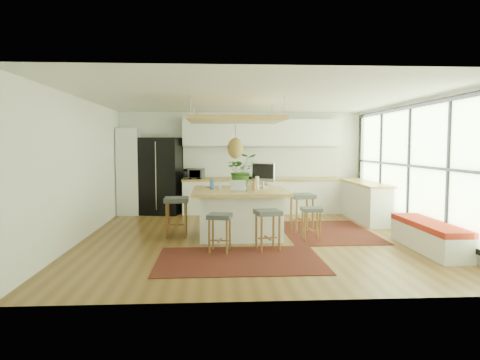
{
  "coord_description": "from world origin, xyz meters",
  "views": [
    {
      "loc": [
        -0.74,
        -8.46,
        1.8
      ],
      "look_at": [
        -0.2,
        0.5,
        1.1
      ],
      "focal_mm": 32.98,
      "sensor_mm": 36.0,
      "label": 1
    }
  ],
  "objects": [
    {
      "name": "laptop",
      "position": [
        -0.26,
        -0.12,
        1.05
      ],
      "size": [
        0.33,
        0.35,
        0.23
      ],
      "primitive_type": null,
      "rotation": [
        0.0,
        0.0,
        0.09
      ],
      "color": "#A5A5AA",
      "rests_on": "island"
    },
    {
      "name": "stool_near_right",
      "position": [
        0.19,
        -1.02,
        0.35
      ],
      "size": [
        0.49,
        0.49,
        0.7
      ],
      "primitive_type": null,
      "rotation": [
        0.0,
        0.0,
        0.19
      ],
      "color": "#414648",
      "rests_on": "floor"
    },
    {
      "name": "back_counter_base",
      "position": [
        0.55,
        3.18,
        0.44
      ],
      "size": [
        4.2,
        0.6,
        0.88
      ],
      "primitive_type": "cube",
      "color": "white",
      "rests_on": "floor"
    },
    {
      "name": "window_bench",
      "position": [
        2.95,
        -1.2,
        0.25
      ],
      "size": [
        0.52,
        2.0,
        0.5
      ],
      "primitive_type": null,
      "color": "white",
      "rests_on": "floor"
    },
    {
      "name": "stool_near_left",
      "position": [
        -0.64,
        -1.12,
        0.35
      ],
      "size": [
        0.46,
        0.46,
        0.66
      ],
      "primitive_type": null,
      "rotation": [
        0.0,
        0.0,
        -0.21
      ],
      "color": "#414648",
      "rests_on": "floor"
    },
    {
      "name": "window_wall",
      "position": [
        3.22,
        0.0,
        1.4
      ],
      "size": [
        0.1,
        6.2,
        2.6
      ],
      "primitive_type": null,
      "color": "black",
      "rests_on": "wall_right"
    },
    {
      "name": "island_bottle_0",
      "position": [
        -0.77,
        0.38,
        1.03
      ],
      "size": [
        0.07,
        0.07,
        0.19
      ],
      "primitive_type": "cylinder",
      "color": "blue",
      "rests_on": "island"
    },
    {
      "name": "floor",
      "position": [
        0.0,
        0.0,
        0.0
      ],
      "size": [
        7.0,
        7.0,
        0.0
      ],
      "primitive_type": "plane",
      "color": "brown",
      "rests_on": "ground"
    },
    {
      "name": "monitor",
      "position": [
        0.29,
        0.65,
        1.19
      ],
      "size": [
        0.56,
        0.51,
        0.52
      ],
      "primitive_type": null,
      "rotation": [
        0.0,
        0.0,
        -0.69
      ],
      "color": "#A5A5AA",
      "rests_on": "island"
    },
    {
      "name": "wall_left",
      "position": [
        -3.25,
        0.0,
        1.35
      ],
      "size": [
        0.0,
        7.0,
        7.0
      ],
      "primitive_type": "plane",
      "rotation": [
        1.57,
        0.0,
        1.57
      ],
      "color": "white",
      "rests_on": "ground"
    },
    {
      "name": "pantry",
      "position": [
        -2.95,
        3.18,
        1.12
      ],
      "size": [
        0.55,
        0.6,
        2.25
      ],
      "primitive_type": "cube",
      "color": "white",
      "rests_on": "floor"
    },
    {
      "name": "ceiling_panel",
      "position": [
        -0.3,
        0.4,
        2.05
      ],
      "size": [
        1.86,
        1.86,
        0.8
      ],
      "primitive_type": null,
      "color": "#B0883E",
      "rests_on": "ceiling"
    },
    {
      "name": "range",
      "position": [
        0.3,
        3.18,
        0.5
      ],
      "size": [
        0.76,
        0.62,
        1.0
      ],
      "primitive_type": null,
      "color": "#A5A5AA",
      "rests_on": "floor"
    },
    {
      "name": "microwave",
      "position": [
        -1.25,
        3.17,
        1.09
      ],
      "size": [
        0.54,
        0.36,
        0.34
      ],
      "primitive_type": "imported",
      "rotation": [
        0.0,
        0.0,
        -0.18
      ],
      "color": "#A5A5AA",
      "rests_on": "back_counter_top"
    },
    {
      "name": "island_bottle_1",
      "position": [
        -0.62,
        0.13,
        1.03
      ],
      "size": [
        0.07,
        0.07,
        0.19
      ],
      "primitive_type": "cylinder",
      "color": "silver",
      "rests_on": "island"
    },
    {
      "name": "wall_front",
      "position": [
        0.0,
        -3.5,
        1.35
      ],
      "size": [
        6.5,
        0.0,
        6.5
      ],
      "primitive_type": "plane",
      "rotation": [
        -1.57,
        0.0,
        0.0
      ],
      "color": "white",
      "rests_on": "ground"
    },
    {
      "name": "island_plant",
      "position": [
        -0.15,
        0.86,
        1.2
      ],
      "size": [
        0.75,
        0.81,
        0.55
      ],
      "primitive_type": "imported",
      "rotation": [
        0.0,
        0.0,
        0.19
      ],
      "color": "#1E4C19",
      "rests_on": "island"
    },
    {
      "name": "ceiling",
      "position": [
        0.0,
        0.0,
        2.7
      ],
      "size": [
        7.0,
        7.0,
        0.0
      ],
      "primitive_type": "plane",
      "rotation": [
        3.14,
        0.0,
        0.0
      ],
      "color": "white",
      "rests_on": "ground"
    },
    {
      "name": "rug_right",
      "position": [
        1.63,
        0.51,
        0.01
      ],
      "size": [
        1.8,
        2.6,
        0.01
      ],
      "primitive_type": "cube",
      "color": "black",
      "rests_on": "floor"
    },
    {
      "name": "stool_right_front",
      "position": [
        1.11,
        -0.29,
        0.35
      ],
      "size": [
        0.39,
        0.39,
        0.63
      ],
      "primitive_type": null,
      "rotation": [
        0.0,
        0.0,
        1.53
      ],
      "color": "#414648",
      "rests_on": "floor"
    },
    {
      "name": "back_counter_top",
      "position": [
        0.55,
        3.18,
        0.9
      ],
      "size": [
        4.24,
        0.64,
        0.05
      ],
      "primitive_type": "cube",
      "color": "#B0883E",
      "rests_on": "back_counter_base"
    },
    {
      "name": "right_counter_base",
      "position": [
        2.93,
        2.0,
        0.44
      ],
      "size": [
        0.6,
        2.5,
        0.88
      ],
      "primitive_type": "cube",
      "color": "white",
      "rests_on": "floor"
    },
    {
      "name": "wall_back",
      "position": [
        0.0,
        3.5,
        1.35
      ],
      "size": [
        6.5,
        0.0,
        6.5
      ],
      "primitive_type": "plane",
      "rotation": [
        1.57,
        0.0,
        0.0
      ],
      "color": "white",
      "rests_on": "ground"
    },
    {
      "name": "rug_near",
      "position": [
        -0.34,
        -1.66,
        0.01
      ],
      "size": [
        2.6,
        1.8,
        0.01
      ],
      "primitive_type": "cube",
      "color": "black",
      "rests_on": "floor"
    },
    {
      "name": "right_counter_top",
      "position": [
        2.93,
        2.0,
        0.9
      ],
      "size": [
        0.64,
        2.54,
        0.05
      ],
      "primitive_type": "cube",
      "color": "#B0883E",
      "rests_on": "right_counter_base"
    },
    {
      "name": "island",
      "position": [
        -0.22,
        0.28,
        0.47
      ],
      "size": [
        1.85,
        1.85,
        0.93
      ],
      "primitive_type": null,
      "color": "#B0883E",
      "rests_on": "floor"
    },
    {
      "name": "stool_right_back",
      "position": [
        1.12,
        0.65,
        0.35
      ],
      "size": [
        0.53,
        0.53,
        0.79
      ],
      "primitive_type": null,
      "rotation": [
        0.0,
        0.0,
        1.72
      ],
      "color": "#414648",
      "rests_on": "floor"
    },
    {
      "name": "wall_right",
      "position": [
        3.25,
        0.0,
        1.35
      ],
      "size": [
        0.0,
        7.0,
        7.0
      ],
      "primitive_type": "plane",
      "rotation": [
        1.57,
        0.0,
        -1.57
      ],
      "color": "white",
      "rests_on": "ground"
    },
    {
      "name": "island_bowl",
      "position": [
        -0.82,
        0.68,
        0.95
      ],
      "size": [
        0.21,
        0.21,
        0.05
      ],
      "primitive_type": "imported",
      "rotation": [
        0.0,
        0.0,
        -0.08
      ],
      "color": "silver",
      "rests_on": "island"
    },
    {
      "name": "island_bottle_2",
      "position": [
        0.03,
        -0.02,
        1.03
      ],
      "size": [
        0.07,
        0.07,
        0.19
      ],
      "primitive_type": "cylinder",
      "color": "#9C6834",
      "rests_on": "island"
    },
    {
      "name": "stool_left_side",
      "position": [
        -1.47,
        0.19,
        0.35
      ],
      "size": [
        0.47,
        0.47,
        0.78
      ],
      "primitive_type": null,
      "rotation": [
        0.0,
        0.0,
        -1.55
      ],
      "color": "#414648",
      "rests_on": "floor"
    },
    {
      "name": "backsplash",
      "position": [
        0.55,
        3.48,
        1.35
      ],
      "size": [
        4.2,
        0.02,
        0.8
      ],
      "primitive_type": "cube",
      "color": "white",
      "rests_on": "wall_back"
    },
    {
      "name": "island_bottle_3",
      "position": [
        0.13,
        0.33,
        1.03
      ],
      "size": [
        0.07,
        0.07,
        0.19
      ],
      "primitive_type": "cylinder",
      "color": "silver",
      "rests_on": "island"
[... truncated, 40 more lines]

